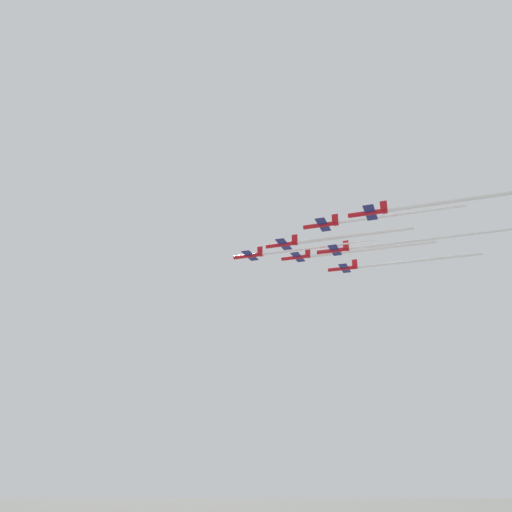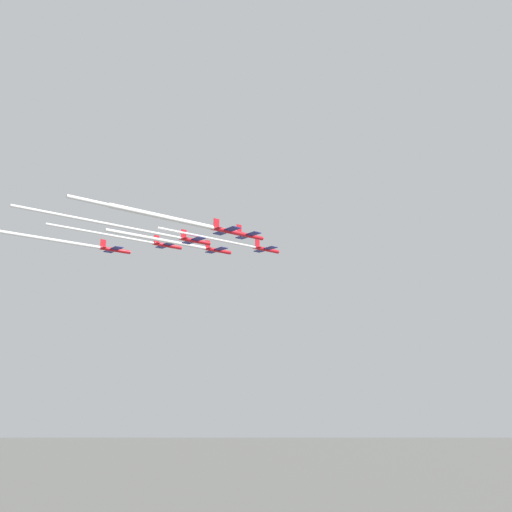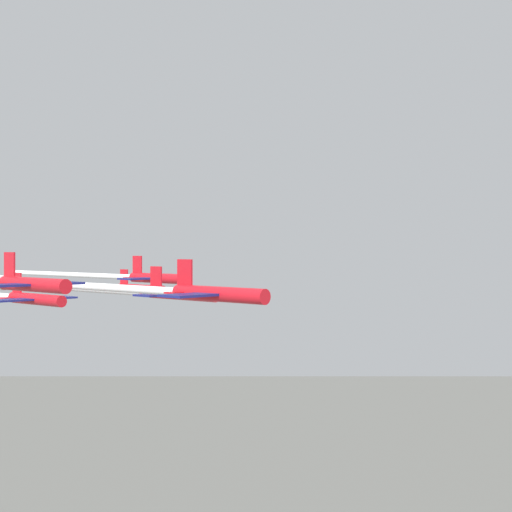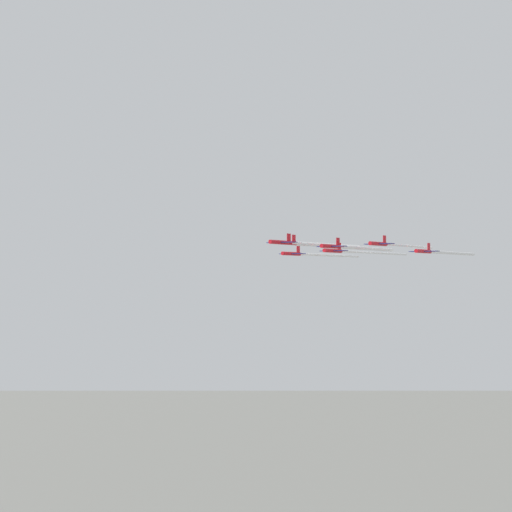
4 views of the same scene
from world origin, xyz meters
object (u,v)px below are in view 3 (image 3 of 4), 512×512
Objects in this scene: jet_3 at (156,278)px; jet_4 at (34,299)px; jet_1 at (179,293)px; jet_2 at (31,284)px; jet_0 at (215,293)px; jet_6 at (139,288)px.

jet_3 is 1.00× the size of jet_4.
jet_4 is at bearing 0.00° from jet_3.
jet_3 reaches higher than jet_1.
jet_1 is 1.00× the size of jet_2.
jet_3 is at bearing -120.47° from jet_0.
jet_4 is (-0.42, 17.35, -1.88)m from jet_3.
jet_3 is 17.45m from jet_4.
jet_2 is 1.00× the size of jet_3.
jet_4 is (14.96, -8.31, -2.40)m from jet_2.
jet_2 is 45.63m from jet_6.
jet_2 reaches higher than jet_4.
jet_0 is 17.12m from jet_2.
jet_6 is at bearing -120.47° from jet_1.
jet_2 is 29.92m from jet_3.
jet_3 is at bearing -180.00° from jet_4.
jet_2 reaches higher than jet_6.
jet_4 is at bearing -59.53° from jet_1.
jet_4 is (29.49, 0.72, -1.78)m from jet_0.
jet_0 is 29.55m from jet_4.
jet_2 is 17.28m from jet_4.
jet_1 is 34.24m from jet_6.
jet_0 is 1.00× the size of jet_3.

